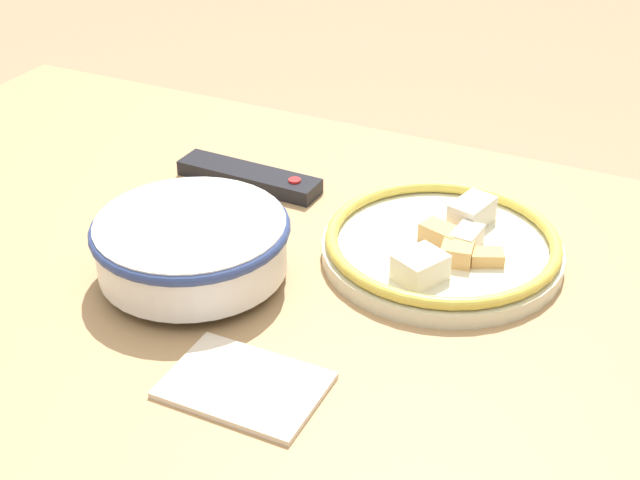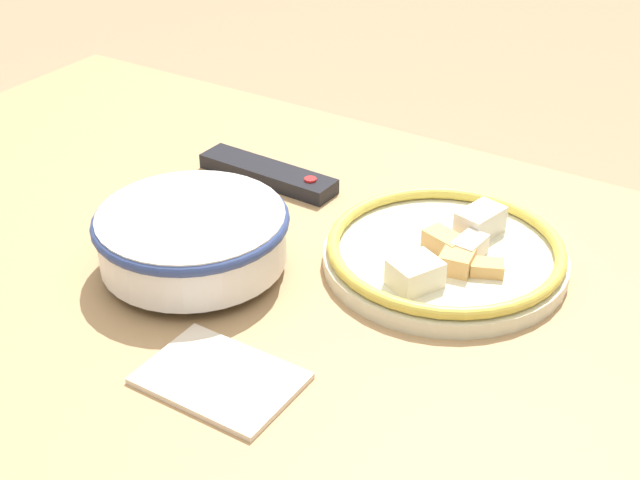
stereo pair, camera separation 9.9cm
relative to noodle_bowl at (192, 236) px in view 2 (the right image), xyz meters
The scene contains 5 objects.
dining_table 0.14m from the noodle_bowl, 38.26° to the left, with size 1.29×0.84×0.73m.
noodle_bowl is the anchor object (origin of this frame).
food_plate 0.28m from the noodle_bowl, 33.73° to the left, with size 0.28×0.28×0.05m.
tv_remote 0.23m from the noodle_bowl, 104.13° to the left, with size 0.20×0.05×0.02m.
folded_napkin 0.20m from the noodle_bowl, 43.83° to the right, with size 0.15×0.10×0.01m.
Camera 2 is at (0.53, -0.66, 1.28)m, focal length 50.00 mm.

